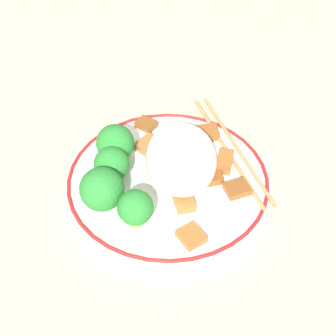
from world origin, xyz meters
name	(u,v)px	position (x,y,z in m)	size (l,w,h in m)	color
ground_plane	(168,187)	(0.00, 0.00, 0.00)	(3.00, 3.00, 0.00)	#C6B28E
plate	(168,182)	(0.00, 0.00, 0.01)	(0.25, 0.25, 0.02)	white
rice_mound	(181,158)	(0.01, -0.02, 0.04)	(0.12, 0.09, 0.05)	white
broccoli_back_left	(115,144)	(0.03, 0.06, 0.04)	(0.05, 0.05, 0.05)	#7FB756
broccoli_back_center	(112,167)	(0.00, 0.07, 0.04)	(0.04, 0.04, 0.05)	#7FB756
broccoli_back_right	(102,189)	(-0.04, 0.08, 0.04)	(0.05, 0.05, 0.06)	#7FB756
broccoli_mid_left	(135,208)	(-0.07, 0.04, 0.04)	(0.04, 0.04, 0.05)	#7FB756
meat_near_front	(237,189)	(-0.02, -0.08, 0.02)	(0.03, 0.03, 0.01)	brown
meat_near_left	(225,162)	(0.02, -0.07, 0.02)	(0.04, 0.03, 0.01)	#995B28
meat_near_right	(211,176)	(0.00, -0.05, 0.02)	(0.03, 0.03, 0.01)	brown
meat_near_back	(148,145)	(0.06, 0.02, 0.02)	(0.04, 0.04, 0.01)	#9E6633
meat_on_rice_edge	(146,124)	(0.10, 0.03, 0.02)	(0.03, 0.03, 0.01)	brown
meat_mid_left	(191,236)	(-0.09, -0.02, 0.02)	(0.04, 0.04, 0.01)	#995B28
meat_mid_right	(204,133)	(0.08, -0.05, 0.02)	(0.03, 0.04, 0.01)	brown
meat_far_scatter	(184,201)	(-0.04, -0.02, 0.02)	(0.03, 0.03, 0.01)	#9E6633
chopsticks	(232,149)	(0.05, -0.08, 0.02)	(0.21, 0.09, 0.01)	#AD8451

